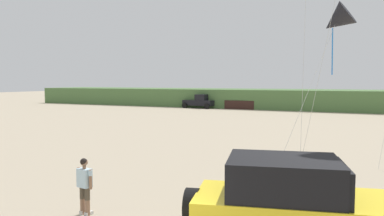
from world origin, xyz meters
name	(u,v)px	position (x,y,z in m)	size (l,w,h in m)	color
dune_ridge	(311,99)	(-3.00, 48.87, 1.33)	(90.00, 9.96, 2.66)	#4C703D
jeep	(296,208)	(2.39, 2.75, 1.20)	(5.02, 3.30, 2.26)	yellow
person_watching	(85,183)	(-3.66, 3.14, 0.94)	(0.62, 0.36, 1.67)	#8C664C
distant_pickup	(200,102)	(-17.70, 43.75, 0.94)	(4.79, 2.88, 1.98)	black
distant_sedan	(241,105)	(-11.88, 44.65, 0.60)	(4.20, 1.70, 1.20)	black
kite_blue_swept	(337,21)	(2.47, 12.34, 6.52)	(2.56, 5.92, 7.39)	black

